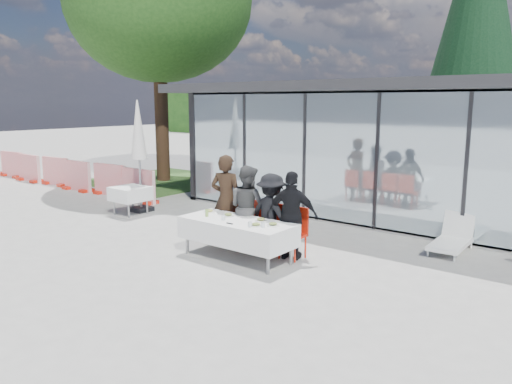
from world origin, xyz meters
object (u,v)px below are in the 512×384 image
construction_barriers (54,173)px  conifer_tree (477,15)px  folded_eyeglasses (230,223)px  diner_chair_b (252,222)px  market_umbrella (139,138)px  plate_d (273,224)px  diner_a (226,200)px  plate_extra (256,225)px  dining_table (237,231)px  plate_a (209,211)px  diner_d (292,216)px  spare_table_left (130,194)px  diner_b (248,208)px  deciduous_tree (158,1)px  diner_chair_c (275,226)px  diner_chair_a (230,218)px  diner_c (271,214)px  plate_b (228,215)px  juice_bottle (207,213)px  diner_chair_d (295,230)px  lounger (453,238)px  plate_c (261,220)px

construction_barriers → conifer_tree: conifer_tree is taller
construction_barriers → folded_eyeglasses: bearing=-14.0°
diner_chair_b → market_umbrella: 4.81m
plate_d → diner_a: bearing=161.0°
plate_extra → conifer_tree: 13.69m
dining_table → diner_a: bearing=142.7°
dining_table → plate_a: plate_a is taller
dining_table → diner_d: bearing=37.6°
plate_extra → spare_table_left: size_ratio=0.27×
conifer_tree → diner_a: bearing=-97.0°
diner_b → plate_a: 0.79m
diner_chair_b → folded_eyeglasses: size_ratio=6.96×
diner_b → construction_barriers: diner_b is taller
plate_a → spare_table_left: 3.92m
deciduous_tree → diner_chair_b: bearing=-30.5°
diner_chair_c → folded_eyeglasses: size_ratio=6.96×
diner_chair_a → diner_chair_b: size_ratio=1.00×
conifer_tree → diner_d: bearing=-89.1°
diner_chair_a → diner_c: diner_c is taller
diner_chair_c → deciduous_tree: size_ratio=0.10×
plate_b → spare_table_left: 4.45m
diner_chair_c → juice_bottle: bearing=-139.0°
diner_chair_d → folded_eyeglasses: (-0.75, -1.04, 0.22)m
lounger → deciduous_tree: (-11.44, 2.44, 6.22)m
plate_extra → conifer_tree: conifer_tree is taller
diner_c → market_umbrella: market_umbrella is taller
diner_a → diner_chair_d: bearing=167.6°
plate_d → construction_barriers: (-11.40, 2.29, -0.34)m
folded_eyeglasses → conifer_tree: bearing=87.5°
diner_d → dining_table: bearing=18.2°
diner_chair_a → diner_chair_d: bearing=0.0°
dining_table → conifer_tree: 13.68m
plate_a → juice_bottle: 0.37m
diner_chair_d → juice_bottle: diner_chair_d is taller
diner_chair_d → construction_barriers: 11.55m
market_umbrella → lounger: size_ratio=2.22×
construction_barriers → deciduous_tree: deciduous_tree is taller
diner_b → folded_eyeglasses: size_ratio=12.24×
plate_c → deciduous_tree: 11.73m
diner_chair_b → plate_a: 0.89m
plate_d → conifer_tree: (-0.16, 12.45, 5.21)m
diner_c → folded_eyeglasses: bearing=83.2°
spare_table_left → conifer_tree: bearing=65.0°
diner_chair_d → deciduous_tree: bearing=152.5°
plate_a → lounger: 4.94m
plate_a → plate_b: (0.54, -0.03, 0.00)m
plate_b → plate_c: size_ratio=1.00×
dining_table → diner_b: size_ratio=1.32×
plate_extra → construction_barriers: 11.46m
diner_chair_c → diner_chair_d: size_ratio=1.00×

